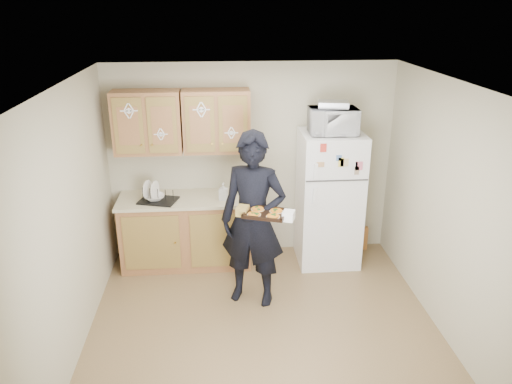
% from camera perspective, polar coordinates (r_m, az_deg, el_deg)
% --- Properties ---
extents(floor, '(3.60, 3.60, 0.00)m').
position_cam_1_polar(floor, '(5.35, 0.93, -15.37)').
color(floor, brown).
rests_on(floor, ground).
extents(ceiling, '(3.60, 3.60, 0.00)m').
position_cam_1_polar(ceiling, '(4.36, 1.12, 12.09)').
color(ceiling, silver).
rests_on(ceiling, wall_back).
extents(wall_back, '(3.60, 0.04, 2.50)m').
position_cam_1_polar(wall_back, '(6.40, -0.54, 3.53)').
color(wall_back, '#B1AB90').
rests_on(wall_back, floor).
extents(wall_front, '(3.60, 0.04, 2.50)m').
position_cam_1_polar(wall_front, '(3.18, 4.28, -16.46)').
color(wall_front, '#B1AB90').
rests_on(wall_front, floor).
extents(wall_left, '(0.04, 3.60, 2.50)m').
position_cam_1_polar(wall_left, '(4.90, -20.49, -3.57)').
color(wall_left, '#B1AB90').
rests_on(wall_left, floor).
extents(wall_right, '(0.04, 3.60, 2.50)m').
position_cam_1_polar(wall_right, '(5.20, 21.18, -2.22)').
color(wall_right, '#B1AB90').
rests_on(wall_right, floor).
extents(refrigerator, '(0.75, 0.70, 1.70)m').
position_cam_1_polar(refrigerator, '(6.32, 8.33, -0.77)').
color(refrigerator, white).
rests_on(refrigerator, floor).
extents(base_cabinet, '(1.60, 0.60, 0.86)m').
position_cam_1_polar(base_cabinet, '(6.40, -7.94, -4.58)').
color(base_cabinet, brown).
rests_on(base_cabinet, floor).
extents(countertop, '(1.64, 0.64, 0.04)m').
position_cam_1_polar(countertop, '(6.22, -8.15, -0.84)').
color(countertop, beige).
rests_on(countertop, base_cabinet).
extents(upper_cab_left, '(0.80, 0.33, 0.75)m').
position_cam_1_polar(upper_cab_left, '(6.11, -12.32, 7.78)').
color(upper_cab_left, brown).
rests_on(upper_cab_left, wall_back).
extents(upper_cab_right, '(0.80, 0.33, 0.75)m').
position_cam_1_polar(upper_cab_right, '(6.05, -4.54, 8.08)').
color(upper_cab_right, brown).
rests_on(upper_cab_right, wall_back).
extents(cereal_box, '(0.20, 0.07, 0.32)m').
position_cam_1_polar(cereal_box, '(6.94, 11.78, -5.19)').
color(cereal_box, gold).
rests_on(cereal_box, floor).
extents(person, '(0.83, 0.68, 1.95)m').
position_cam_1_polar(person, '(5.35, -0.32, -3.27)').
color(person, black).
rests_on(person, floor).
extents(baking_tray, '(0.50, 0.43, 0.04)m').
position_cam_1_polar(baking_tray, '(5.02, 1.06, -2.53)').
color(baking_tray, black).
rests_on(baking_tray, person).
extents(pizza_front_left, '(0.14, 0.14, 0.02)m').
position_cam_1_polar(pizza_front_left, '(4.98, -0.22, -2.55)').
color(pizza_front_left, orange).
rests_on(pizza_front_left, baking_tray).
extents(pizza_front_right, '(0.14, 0.14, 0.02)m').
position_cam_1_polar(pizza_front_right, '(4.93, 1.97, -2.79)').
color(pizza_front_right, orange).
rests_on(pizza_front_right, baking_tray).
extents(pizza_back_left, '(0.14, 0.14, 0.02)m').
position_cam_1_polar(pizza_back_left, '(5.10, 0.19, -1.95)').
color(pizza_back_left, orange).
rests_on(pizza_back_left, baking_tray).
extents(pizza_back_right, '(0.14, 0.14, 0.02)m').
position_cam_1_polar(pizza_back_right, '(5.06, 2.33, -2.17)').
color(pizza_back_right, orange).
rests_on(pizza_back_right, baking_tray).
extents(microwave, '(0.56, 0.38, 0.31)m').
position_cam_1_polar(microwave, '(5.97, 8.79, 8.02)').
color(microwave, white).
rests_on(microwave, refrigerator).
extents(foil_pan, '(0.38, 0.30, 0.07)m').
position_cam_1_polar(foil_pan, '(5.96, 8.83, 9.87)').
color(foil_pan, '#B5B7BD').
rests_on(foil_pan, microwave).
extents(dish_rack, '(0.51, 0.44, 0.17)m').
position_cam_1_polar(dish_rack, '(6.13, -11.15, -0.28)').
color(dish_rack, black).
rests_on(dish_rack, countertop).
extents(bowl, '(0.27, 0.27, 0.06)m').
position_cam_1_polar(bowl, '(6.15, -11.50, -0.61)').
color(bowl, silver).
rests_on(bowl, dish_rack).
extents(soap_bottle, '(0.12, 0.12, 0.21)m').
position_cam_1_polar(soap_bottle, '(6.08, -3.75, 0.07)').
color(soap_bottle, white).
rests_on(soap_bottle, countertop).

